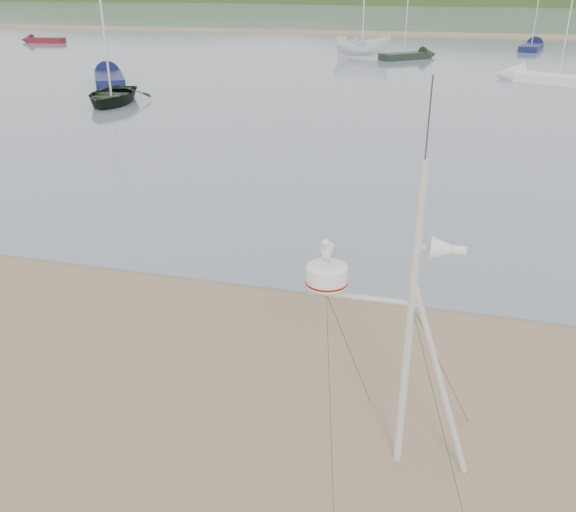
% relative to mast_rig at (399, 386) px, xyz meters
% --- Properties ---
extents(ground, '(560.00, 560.00, 0.00)m').
position_rel_mast_rig_xyz_m(ground, '(-4.25, 0.15, -1.15)').
color(ground, '#8B6F50').
rests_on(ground, ground).
extents(water, '(560.00, 256.00, 0.04)m').
position_rel_mast_rig_xyz_m(water, '(-4.25, 132.15, -1.13)').
color(water, slate).
rests_on(water, ground).
extents(sandbar, '(560.00, 7.00, 0.07)m').
position_rel_mast_rig_xyz_m(sandbar, '(-4.25, 70.15, -1.07)').
color(sandbar, '#8B6F50').
rests_on(sandbar, water).
extents(hill_ridge, '(620.00, 180.00, 80.00)m').
position_rel_mast_rig_xyz_m(hill_ridge, '(14.27, 235.15, -20.84)').
color(hill_ridge, '#1F3716').
rests_on(hill_ridge, ground).
extents(mast_rig, '(2.10, 2.24, 4.74)m').
position_rel_mast_rig_xyz_m(mast_rig, '(0.00, 0.00, 0.00)').
color(mast_rig, beige).
rests_on(mast_rig, ground).
extents(boat_dark, '(3.25, 1.47, 4.40)m').
position_rel_mast_rig_xyz_m(boat_dark, '(-16.03, 21.18, 1.09)').
color(boat_dark, black).
rests_on(boat_dark, water).
extents(boat_white, '(1.78, 1.74, 4.51)m').
position_rel_mast_rig_xyz_m(boat_white, '(-7.19, 44.70, 1.15)').
color(boat_white, white).
rests_on(boat_white, water).
extents(sailboat_dark_mid, '(4.73, 4.63, 5.35)m').
position_rel_mast_rig_xyz_m(sailboat_dark_mid, '(-2.94, 45.16, -0.84)').
color(sailboat_dark_mid, black).
rests_on(sailboat_dark_mid, ground).
extents(sailboat_blue_near, '(4.85, 6.40, 6.54)m').
position_rel_mast_rig_xyz_m(sailboat_blue_near, '(-20.59, 28.71, -0.84)').
color(sailboat_blue_near, '#121842').
rests_on(sailboat_blue_near, ground).
extents(dinghy_red_far, '(4.70, 1.49, 1.13)m').
position_rel_mast_rig_xyz_m(dinghy_red_far, '(-40.59, 49.71, -0.86)').
color(dinghy_red_far, '#5B151C').
rests_on(dinghy_red_far, ground).
extents(sailboat_blue_far, '(2.89, 6.55, 6.35)m').
position_rel_mast_rig_xyz_m(sailboat_blue_far, '(6.81, 55.93, -0.84)').
color(sailboat_blue_far, '#121842').
rests_on(sailboat_blue_far, ground).
extents(sailboat_white_near, '(6.45, 4.37, 6.43)m').
position_rel_mast_rig_xyz_m(sailboat_white_near, '(4.72, 34.66, -0.84)').
color(sailboat_white_near, white).
rests_on(sailboat_white_near, ground).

